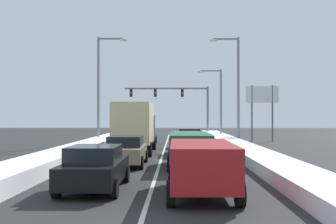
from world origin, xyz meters
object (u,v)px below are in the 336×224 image
object	(u,v)px
suv_red_right_lane_nearest	(202,164)
sedan_silver_right_lane_fourth	(189,138)
traffic_light_gantry	(178,98)
sedan_navy_center_lane_fourth	(145,136)
roadside_sign_right	(262,100)
sedan_maroon_right_lane_third	(187,143)
suv_green_right_lane_second	(190,147)
sedan_black_center_lane_nearest	(95,167)
street_lamp_left_mid	(102,81)
street_lamp_right_mid	(217,97)
sedan_tan_center_lane_second	(126,151)
box_truck_center_lane_third	(135,125)
street_lamp_right_near	(235,81)

from	to	relation	value
suv_red_right_lane_nearest	sedan_silver_right_lane_fourth	size ratio (longest dim) A/B	1.09
sedan_silver_right_lane_fourth	traffic_light_gantry	bearing A→B (deg)	92.25
sedan_navy_center_lane_fourth	roadside_sign_right	distance (m)	12.42
sedan_maroon_right_lane_third	sedan_silver_right_lane_fourth	xyz separation A→B (m)	(0.33, 6.33, 0.00)
suv_red_right_lane_nearest	traffic_light_gantry	distance (m)	39.43
sedan_maroon_right_lane_third	roadside_sign_right	distance (m)	16.13
suv_green_right_lane_second	sedan_silver_right_lane_fourth	xyz separation A→B (m)	(0.40, 13.02, -0.25)
suv_green_right_lane_second	sedan_maroon_right_lane_third	world-z (taller)	suv_green_right_lane_second
suv_red_right_lane_nearest	sedan_black_center_lane_nearest	world-z (taller)	suv_red_right_lane_nearest
roadside_sign_right	suv_green_right_lane_second	bearing A→B (deg)	-110.81
suv_green_right_lane_second	street_lamp_left_mid	world-z (taller)	street_lamp_left_mid
sedan_navy_center_lane_fourth	roadside_sign_right	world-z (taller)	roadside_sign_right
suv_red_right_lane_nearest	street_lamp_left_mid	size ratio (longest dim) A/B	0.52
street_lamp_right_mid	suv_green_right_lane_second	bearing A→B (deg)	-98.78
sedan_maroon_right_lane_third	street_lamp_left_mid	world-z (taller)	street_lamp_left_mid
traffic_light_gantry	sedan_tan_center_lane_second	bearing A→B (deg)	-95.22
sedan_navy_center_lane_fourth	roadside_sign_right	bearing A→B (deg)	21.17
box_truck_center_lane_third	traffic_light_gantry	world-z (taller)	traffic_light_gantry
suv_red_right_lane_nearest	suv_green_right_lane_second	world-z (taller)	same
suv_green_right_lane_second	street_lamp_right_near	world-z (taller)	street_lamp_right_near
sedan_silver_right_lane_fourth	street_lamp_left_mid	xyz separation A→B (m)	(-7.55, 3.06, 4.79)
suv_red_right_lane_nearest	street_lamp_left_mid	distance (m)	24.75
sedan_silver_right_lane_fourth	roadside_sign_right	size ratio (longest dim) A/B	0.82
sedan_navy_center_lane_fourth	traffic_light_gantry	bearing A→B (deg)	79.20
traffic_light_gantry	street_lamp_right_mid	world-z (taller)	street_lamp_right_mid
sedan_black_center_lane_nearest	sedan_silver_right_lane_fourth	bearing A→B (deg)	78.57
suv_red_right_lane_nearest	traffic_light_gantry	world-z (taller)	traffic_light_gantry
sedan_tan_center_lane_second	traffic_light_gantry	xyz separation A→B (m)	(2.87, 31.39, 3.96)
suv_red_right_lane_nearest	sedan_black_center_lane_nearest	bearing A→B (deg)	164.49
suv_green_right_lane_second	sedan_tan_center_lane_second	size ratio (longest dim) A/B	1.09
sedan_navy_center_lane_fourth	sedan_maroon_right_lane_third	bearing A→B (deg)	-69.89
sedan_tan_center_lane_second	roadside_sign_right	world-z (taller)	roadside_sign_right
suv_green_right_lane_second	box_truck_center_lane_third	world-z (taller)	box_truck_center_lane_third
sedan_maroon_right_lane_third	sedan_navy_center_lane_fourth	bearing A→B (deg)	110.11
sedan_black_center_lane_nearest	street_lamp_right_near	bearing A→B (deg)	70.37
sedan_maroon_right_lane_third	roadside_sign_right	xyz separation A→B (m)	(7.72, 13.79, 3.25)
sedan_black_center_lane_nearest	traffic_light_gantry	world-z (taller)	traffic_light_gantry
sedan_tan_center_lane_second	sedan_navy_center_lane_fourth	distance (m)	15.44
suv_red_right_lane_nearest	suv_green_right_lane_second	bearing A→B (deg)	90.99
sedan_tan_center_lane_second	street_lamp_right_near	xyz separation A→B (m)	(7.71, 15.49, 4.77)
suv_green_right_lane_second	sedan_silver_right_lane_fourth	distance (m)	13.03
sedan_black_center_lane_nearest	sedan_navy_center_lane_fourth	bearing A→B (deg)	89.79
sedan_tan_center_lane_second	roadside_sign_right	size ratio (longest dim) A/B	0.82
street_lamp_right_near	sedan_black_center_lane_nearest	bearing A→B (deg)	-109.63
sedan_black_center_lane_nearest	sedan_navy_center_lane_fourth	world-z (taller)	same
sedan_black_center_lane_nearest	box_truck_center_lane_third	world-z (taller)	box_truck_center_lane_third
sedan_silver_right_lane_fourth	street_lamp_right_mid	world-z (taller)	street_lamp_right_mid
box_truck_center_lane_third	roadside_sign_right	distance (m)	17.20
sedan_maroon_right_lane_third	traffic_light_gantry	distance (m)	25.73
sedan_maroon_right_lane_third	sedan_tan_center_lane_second	distance (m)	6.82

